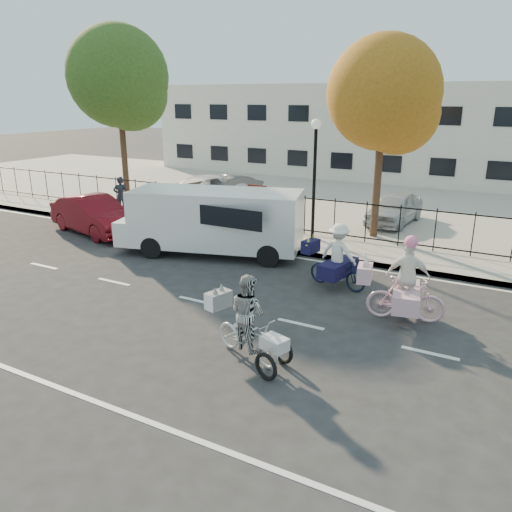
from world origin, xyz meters
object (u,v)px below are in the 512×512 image
Objects in this scene: white_van at (214,219)px; lot_car_c at (225,189)px; red_sedan at (95,215)px; bull_bike at (337,262)px; lamppost at (315,158)px; lot_car_b at (200,191)px; zebra_trike at (248,327)px; pedestrian at (121,196)px; lot_car_d at (395,208)px; unicorn_bike at (405,290)px.

white_van reaches higher than lot_car_c.
bull_bike is at bearing -80.91° from red_sedan.
lamppost reaches higher than red_sedan.
red_sedan is 0.91× the size of lot_car_b.
zebra_trike is 7.42m from white_van.
lot_car_d is at bearing 160.51° from pedestrian.
bull_bike is (0.22, 4.77, 0.04)m from zebra_trike.
lot_car_d is (2.12, 3.77, -2.31)m from lamppost.
unicorn_bike is (2.42, 3.41, 0.08)m from zebra_trike.
bull_bike is at bearing 121.97° from pedestrian.
lot_car_c is (-10.99, 9.48, 0.02)m from unicorn_bike.
unicorn_bike reaches higher than zebra_trike.
lot_car_b is 1.30× the size of lot_car_d.
lamppost is at bearing -114.38° from lot_car_d.
unicorn_bike reaches higher than lot_car_c.
zebra_trike is 0.48× the size of red_sedan.
lot_car_b is at bearing 157.05° from lamppost.
lamppost is 0.96× the size of red_sedan.
unicorn_bike is 2.58m from bull_bike.
lot_car_b reaches higher than red_sedan.
lamppost is at bearing -12.05° from lot_car_c.
bull_bike is 10.51m from red_sedan.
unicorn_bike is 9.48m from lot_car_d.
white_van is 1.66× the size of lot_car_c.
lot_car_b is at bearing -156.81° from pedestrian.
lot_car_d is (-0.05, 12.56, 0.09)m from zebra_trike.
zebra_trike reaches higher than red_sedan.
red_sedan is 1.18× the size of lot_car_d.
unicorn_bike is 1.25× the size of pedestrian.
zebra_trike is 4.77m from bull_bike.
bull_bike reaches higher than zebra_trike.
lot_car_b is at bearing -170.38° from lot_car_d.
lamppost is at bearing 142.74° from pedestrian.
white_van reaches higher than unicorn_bike.
zebra_trike is 0.53× the size of lot_car_c.
bull_bike is at bearing 14.99° from zebra_trike.
red_sedan is (-5.63, -0.00, -0.48)m from white_van.
bull_bike reaches higher than lot_car_b.
white_van is 8.14m from lot_car_c.
white_van reaches higher than lot_car_b.
red_sedan is at bearing -141.37° from lot_car_d.
zebra_trike is 0.98× the size of unicorn_bike.
lot_car_c is (-3.97, 7.09, -0.41)m from white_van.
red_sedan is at bearing 67.36° from unicorn_bike.
lot_car_c is 1.05× the size of lot_car_d.
bull_bike is at bearing -82.96° from lot_car_d.
bull_bike is at bearing 46.25° from unicorn_bike.
lot_car_c is at bearing -158.98° from pedestrian.
lot_car_b is at bearing 55.92° from zebra_trike.
bull_bike is 1.19× the size of pedestrian.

